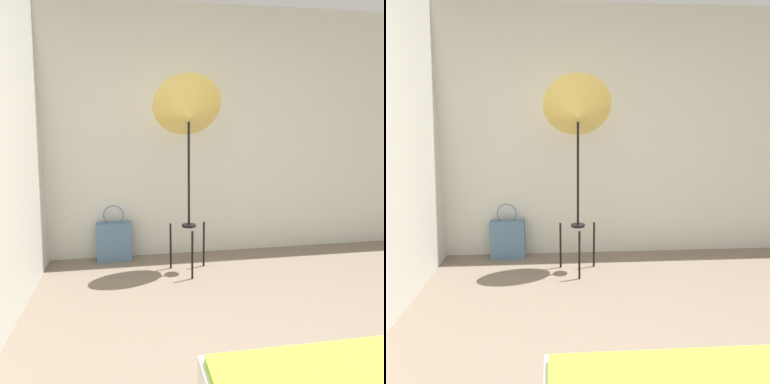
% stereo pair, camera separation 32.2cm
% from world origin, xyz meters
% --- Properties ---
extents(wall_back, '(8.00, 0.05, 2.60)m').
position_xyz_m(wall_back, '(0.00, 2.61, 1.30)').
color(wall_back, beige).
rests_on(wall_back, ground_plane).
extents(photo_umbrella, '(0.64, 0.51, 1.86)m').
position_xyz_m(photo_umbrella, '(-0.38, 2.07, 1.51)').
color(photo_umbrella, black).
rests_on(photo_umbrella, ground_plane).
extents(tote_bag, '(0.36, 0.13, 0.59)m').
position_xyz_m(tote_bag, '(-1.10, 2.48, 0.21)').
color(tote_bag, slate).
rests_on(tote_bag, ground_plane).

